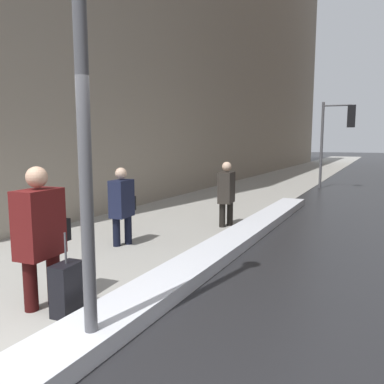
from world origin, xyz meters
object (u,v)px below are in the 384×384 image
traffic_light_near (340,126)px  rolling_suitcase (67,289)px  pedestrian_in_glasses (40,231)px  pedestrian_trailing (226,191)px  pedestrian_with_shoulder_bag (122,203)px

traffic_light_near → rolling_suitcase: 14.08m
pedestrian_in_glasses → rolling_suitcase: 0.74m
pedestrian_trailing → pedestrian_with_shoulder_bag: bearing=-31.5°
rolling_suitcase → pedestrian_trailing: bearing=175.2°
traffic_light_near → rolling_suitcase: (-1.40, -13.82, -2.30)m
pedestrian_in_glasses → rolling_suitcase: bearing=81.9°
pedestrian_in_glasses → pedestrian_trailing: 4.98m
traffic_light_near → pedestrian_with_shoulder_bag: (-2.63, -11.20, -1.79)m
pedestrian_with_shoulder_bag → pedestrian_in_glasses: bearing=11.9°
pedestrian_in_glasses → pedestrian_trailing: pedestrian_in_glasses is taller
pedestrian_trailing → rolling_suitcase: size_ratio=1.58×
pedestrian_in_glasses → rolling_suitcase: (0.40, -0.02, -0.62)m
traffic_light_near → pedestrian_in_glasses: bearing=-106.2°
pedestrian_in_glasses → pedestrian_trailing: (0.31, 4.97, -0.09)m
traffic_light_near → pedestrian_with_shoulder_bag: traffic_light_near is taller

